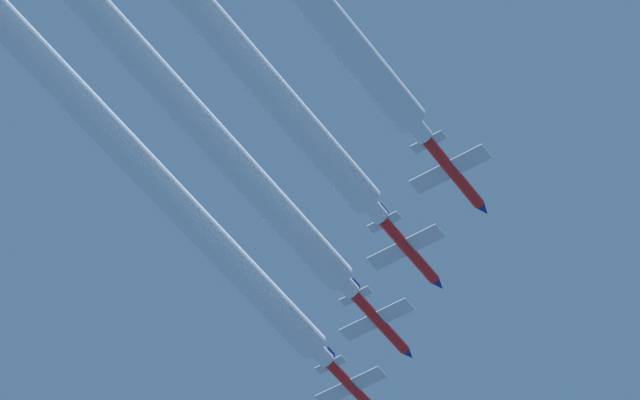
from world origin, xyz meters
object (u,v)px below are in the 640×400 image
at_px(jet_lead, 355,390).
at_px(jet_fourth_echelon, 455,174).
at_px(jet_second_echelon, 381,323).
at_px(jet_third_echelon, 410,251).

relative_size(jet_lead, jet_fourth_echelon, 1.00).
distance_m(jet_second_echelon, jet_third_echelon, 12.74).
xyz_separation_m(jet_lead, jet_fourth_echelon, (29.43, -25.19, -3.85)).
relative_size(jet_second_echelon, jet_fourth_echelon, 1.00).
distance_m(jet_third_echelon, jet_fourth_echelon, 13.19).
bearing_deg(jet_lead, jet_third_echelon, -42.64).
height_order(jet_lead, jet_second_echelon, jet_lead).
bearing_deg(jet_second_echelon, jet_lead, 136.91).
xyz_separation_m(jet_lead, jet_second_echelon, (9.47, -8.86, -1.45)).
relative_size(jet_third_echelon, jet_fourth_echelon, 1.00).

